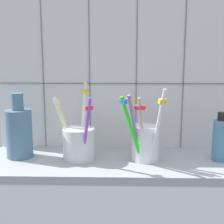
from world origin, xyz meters
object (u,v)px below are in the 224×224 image
Objects in this scene: toothbrush_cup_left at (79,142)px; soap_bottle at (221,139)px; toothbrush_cup_right at (145,141)px; ceramic_vase at (19,132)px.

soap_bottle is at bearing 0.06° from toothbrush_cup_left.
toothbrush_cup_left is 35.29cm from soap_bottle.
toothbrush_cup_right reaches higher than soap_bottle.
soap_bottle is (50.67, -1.22, -1.24)cm from ceramic_vase.
toothbrush_cup_right is 1.53× the size of soap_bottle.
ceramic_vase is at bearing 176.93° from toothbrush_cup_right.
soap_bottle is (18.78, 0.48, 0.37)cm from toothbrush_cup_right.
toothbrush_cup_left reaches higher than ceramic_vase.
ceramic_vase is 1.36× the size of soap_bottle.
toothbrush_cup_left is at bearing 178.45° from toothbrush_cup_right.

